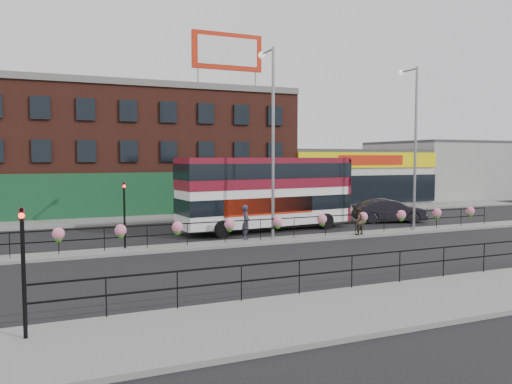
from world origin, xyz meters
name	(u,v)px	position (x,y,z in m)	size (l,w,h in m)	color
ground	(278,242)	(0.00, 0.00, 0.00)	(120.00, 120.00, 0.00)	black
south_pavement	(438,298)	(0.00, -12.00, 0.07)	(60.00, 4.00, 0.15)	gray
north_pavement	(210,216)	(0.00, 12.00, 0.07)	(60.00, 4.00, 0.15)	gray
median	(278,240)	(0.00, 0.00, 0.07)	(60.00, 1.60, 0.15)	gray
yellow_line_inner	(392,283)	(0.00, -9.70, 0.01)	(60.00, 0.10, 0.01)	gold
yellow_line_outer	(395,284)	(0.00, -9.88, 0.01)	(60.00, 0.10, 0.01)	gold
brick_building	(138,151)	(-4.00, 19.96, 5.13)	(25.00, 12.21, 10.30)	brown
supermarket	(336,176)	(16.00, 19.90, 2.65)	(15.00, 12.25, 5.30)	silver
warehouse_east	(446,170)	(30.75, 20.00, 3.15)	(14.50, 12.00, 6.30)	#9A9995
billboard	(227,52)	(2.50, 14.99, 13.18)	(6.00, 0.29, 4.40)	red
median_railing	(278,222)	(0.00, 0.00, 1.05)	(30.04, 0.56, 1.23)	black
south_railing	(352,264)	(-2.00, -10.10, 0.96)	(20.04, 0.05, 1.12)	black
double_decker_bus	(267,186)	(1.16, 3.94, 2.78)	(11.41, 3.80, 4.53)	white
car	(389,211)	(10.67, 4.26, 0.82)	(5.25, 3.09, 1.63)	black
pedestrian_a	(246,222)	(-1.64, 0.48, 1.08)	(0.65, 0.79, 1.86)	#312F3E
pedestrian_b	(357,221)	(4.82, -0.43, 0.93)	(0.89, 0.78, 1.56)	#3B2D20
lamp_column_west	(271,126)	(-0.23, 0.37, 6.22)	(0.37, 1.80, 10.24)	gray
lamp_column_east	(413,134)	(9.12, 0.14, 5.97)	(0.35, 1.72, 9.82)	gray
traffic_light_south	(23,244)	(-12.00, -11.01, 2.47)	(0.15, 0.28, 3.65)	black
traffic_light_median	(124,201)	(-8.00, 0.39, 2.47)	(0.15, 0.28, 3.65)	black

